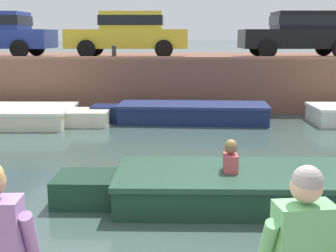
# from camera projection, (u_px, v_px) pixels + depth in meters

# --- Properties ---
(ground_plane) EXTENTS (400.00, 400.00, 0.00)m
(ground_plane) POSITION_uv_depth(u_px,v_px,m) (148.00, 162.00, 9.34)
(ground_plane) COLOR #384C47
(far_quay_wall) EXTENTS (60.00, 6.00, 1.73)m
(far_quay_wall) POSITION_uv_depth(u_px,v_px,m) (161.00, 78.00, 17.77)
(far_quay_wall) COLOR brown
(far_quay_wall) RESTS_ON ground
(far_wall_coping) EXTENTS (60.00, 0.24, 0.08)m
(far_wall_coping) POSITION_uv_depth(u_px,v_px,m) (158.00, 58.00, 14.77)
(far_wall_coping) COLOR #925F4C
(far_wall_coping) RESTS_ON far_quay_wall
(boat_moored_central_navy) EXTENTS (5.16, 1.73, 0.54)m
(boat_moored_central_navy) POSITION_uv_depth(u_px,v_px,m) (186.00, 113.00, 13.57)
(boat_moored_central_navy) COLOR navy
(boat_moored_central_navy) RESTS_ON ground
(motorboat_passing) EXTENTS (5.94, 1.72, 0.98)m
(motorboat_passing) POSITION_uv_depth(u_px,v_px,m) (262.00, 187.00, 7.01)
(motorboat_passing) COLOR #193828
(motorboat_passing) RESTS_ON ground
(car_left_inner_yellow) EXTENTS (4.17, 1.90, 1.54)m
(car_left_inner_yellow) POSITION_uv_depth(u_px,v_px,m) (129.00, 32.00, 16.23)
(car_left_inner_yellow) COLOR yellow
(car_left_inner_yellow) RESTS_ON far_quay_wall
(car_centre_black) EXTENTS (3.96, 2.01, 1.54)m
(car_centre_black) POSITION_uv_depth(u_px,v_px,m) (300.00, 32.00, 16.15)
(car_centre_black) COLOR black
(car_centre_black) RESTS_ON far_quay_wall
(mooring_bollard_mid) EXTENTS (0.15, 0.15, 0.45)m
(mooring_bollard_mid) POSITION_uv_depth(u_px,v_px,m) (114.00, 51.00, 14.88)
(mooring_bollard_mid) COLOR #2D2B28
(mooring_bollard_mid) RESTS_ON far_quay_wall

